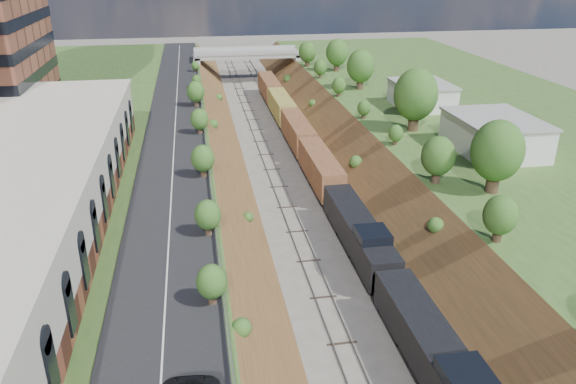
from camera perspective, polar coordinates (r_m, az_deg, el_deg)
name	(u,v)px	position (r m, az deg, el deg)	size (l,w,h in m)	color
platform_left	(32,174)	(76.16, -24.59, 1.66)	(44.00, 180.00, 5.00)	#385B25
platform_right	(524,146)	(86.35, 22.82, 4.34)	(44.00, 180.00, 5.00)	#385B25
embankment_left	(212,182)	(74.27, -7.73, 1.04)	(7.07, 180.00, 7.07)	brown
embankment_right	(373,172)	(77.90, 8.64, 2.05)	(7.07, 180.00, 7.07)	brown
rail_left_track	(275,177)	(74.88, -1.31, 1.51)	(1.58, 180.00, 0.18)	gray
rail_right_track	(313,175)	(75.75, 2.59, 1.75)	(1.58, 180.00, 0.18)	gray
road	(174,147)	(72.59, -11.50, 4.50)	(8.00, 180.00, 0.10)	black
guardrail	(207,142)	(72.19, -8.28, 5.04)	(0.10, 171.00, 0.70)	#99999E
commercial_building	(17,197)	(52.98, -25.83, -0.50)	(14.30, 62.30, 7.00)	brown
overpass	(247,60)	(133.46, -4.20, 13.25)	(24.50, 8.30, 7.40)	gray
white_building_near	(494,136)	(73.73, 20.21, 5.41)	(9.00, 12.00, 4.00)	silver
white_building_far	(422,96)	(92.59, 13.42, 9.48)	(8.00, 10.00, 3.60)	silver
tree_right_large	(497,151)	(59.99, 20.49, 3.89)	(5.25, 5.25, 7.61)	#473323
tree_left_crest	(221,318)	(35.52, -6.79, -12.55)	(2.45, 2.45, 3.55)	#473323
freight_train	(324,174)	(69.54, 3.63, 1.87)	(2.94, 118.75, 4.55)	black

